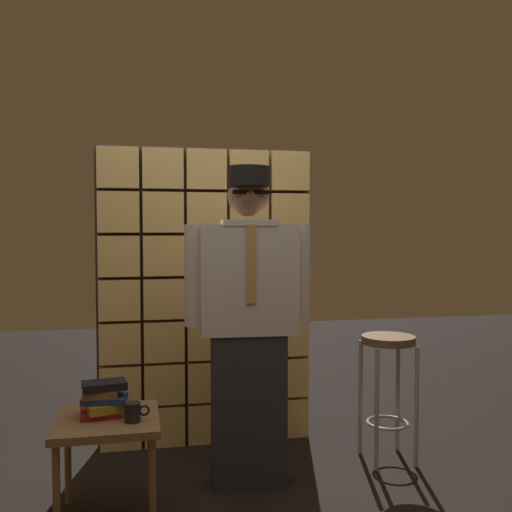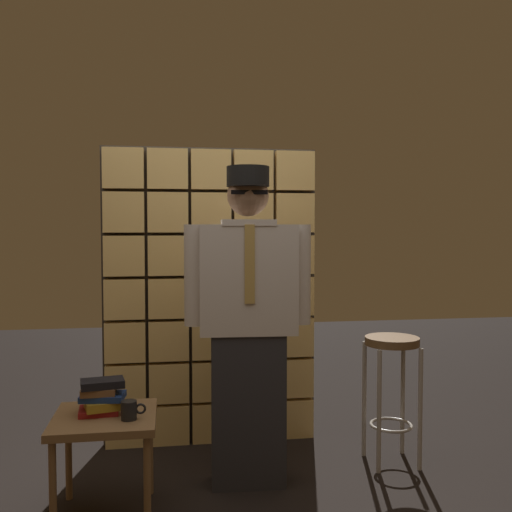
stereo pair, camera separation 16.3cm
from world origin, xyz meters
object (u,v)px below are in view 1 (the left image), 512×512
Objects in this scene: side_table at (107,431)px; book_stack at (103,399)px; standing_person at (248,320)px; coffee_mug at (133,412)px; bar_stool at (388,368)px.

side_table is 0.16m from book_stack.
standing_person is 3.47× the size of side_table.
coffee_mug is (0.15, -0.12, -0.04)m from book_stack.
standing_person is 1.02m from bar_stool.
side_table is (-0.78, -0.26, -0.50)m from standing_person.
standing_person is 7.51× the size of book_stack.
standing_person is 0.90m from book_stack.
bar_stool is at bearing 12.92° from standing_person.
standing_person is at bearing 28.41° from coffee_mug.
book_stack is at bearing -160.05° from standing_person.
side_table is at bearing 145.63° from coffee_mug.
coffee_mug is (-1.59, -0.51, -0.02)m from bar_stool.
bar_stool reaches higher than book_stack.
side_table is at bearing -157.82° from standing_person.
side_table is 2.16× the size of book_stack.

